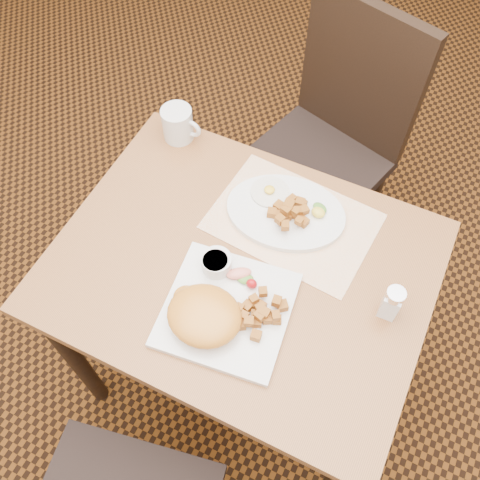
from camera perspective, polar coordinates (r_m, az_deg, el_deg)
name	(u,v)px	position (r m, az deg, el deg)	size (l,w,h in m)	color
ground	(241,366)	(1.98, 0.10, -13.31)	(8.00, 8.00, 0.00)	black
table	(241,285)	(1.39, 0.14, -4.77)	(0.90, 0.70, 0.75)	#9A5D2F
chair_far	(331,135)	(1.85, 9.72, 10.93)	(0.52, 0.53, 0.97)	black
placemat	(293,221)	(1.36, 5.64, 1.99)	(0.40, 0.28, 0.00)	white
plate_square	(227,310)	(1.23, -1.37, -7.43)	(0.28, 0.28, 0.02)	silver
plate_oval	(286,212)	(1.36, 4.88, 2.97)	(0.30, 0.23, 0.02)	silver
hollandaise_mound	(204,315)	(1.18, -3.88, -8.03)	(0.18, 0.15, 0.06)	orange
ramekin	(216,263)	(1.25, -2.53, -2.42)	(0.07, 0.07, 0.04)	silver
garnish_sq	(243,277)	(1.24, 0.35, -3.97)	(0.09, 0.06, 0.03)	#387223
fried_egg	(270,192)	(1.38, 3.22, 5.17)	(0.10, 0.10, 0.02)	white
garnish_ov	(319,211)	(1.36, 8.42, 3.12)	(0.05, 0.06, 0.02)	#387223
salt_shaker	(392,303)	(1.23, 15.86, -6.43)	(0.04, 0.04, 0.10)	white
coffee_mug	(178,124)	(1.51, -6.60, 12.19)	(0.12, 0.09, 0.10)	silver
home_fries_sq	(260,313)	(1.20, 2.17, -7.79)	(0.11, 0.12, 0.04)	#AF641C
home_fries_ov	(290,212)	(1.34, 5.33, 3.02)	(0.11, 0.12, 0.04)	#AF641C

